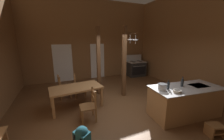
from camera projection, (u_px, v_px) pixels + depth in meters
name	position (u px, v px, depth m)	size (l,w,h in m)	color
ground_plane	(120.00, 109.00, 4.57)	(7.95, 8.60, 0.10)	brown
wall_back	(91.00, 41.00, 7.61)	(7.95, 0.14, 4.48)	brown
wall_right	(201.00, 41.00, 5.40)	(0.14, 8.60, 4.48)	brown
glazed_door_back_left	(63.00, 63.00, 7.22)	(1.00, 0.01, 2.05)	white
glazed_panel_back_right	(98.00, 61.00, 7.96)	(0.84, 0.01, 2.05)	white
kitchen_island	(185.00, 101.00, 4.07)	(2.24, 1.17, 0.93)	#9E7044
stove_range	(136.00, 68.00, 8.47)	(1.17, 0.86, 1.32)	#282828
support_post_with_pot_rack	(125.00, 60.00, 5.25)	(0.66, 0.23, 2.83)	brown
support_post_center	(99.00, 62.00, 5.45)	(0.14, 0.14, 2.83)	brown
step_stool	(215.00, 129.00, 3.24)	(0.42, 0.37, 0.30)	brown
dining_table	(76.00, 89.00, 4.52)	(1.79, 1.08, 0.74)	#9E7044
ladderback_chair_near_window	(90.00, 106.00, 3.83)	(0.45, 0.45, 0.95)	brown
ladderback_chair_by_post	(79.00, 86.00, 5.40)	(0.47, 0.47, 0.95)	brown
ladderback_chair_at_table_end	(63.00, 87.00, 5.25)	(0.49, 0.49, 0.95)	brown
backpack	(82.00, 139.00, 2.75)	(0.38, 0.39, 0.60)	#194756
stockpot_on_counter	(162.00, 87.00, 3.72)	(0.32, 0.25, 0.18)	#B7BABF
mixing_bowl_on_counter	(177.00, 91.00, 3.54)	(0.20, 0.20, 0.07)	#B2A893
bottle_tall_on_counter	(182.00, 83.00, 3.97)	(0.07, 0.07, 0.31)	#1E2328
bottle_short_on_counter	(168.00, 86.00, 3.76)	(0.07, 0.07, 0.28)	#1E2328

